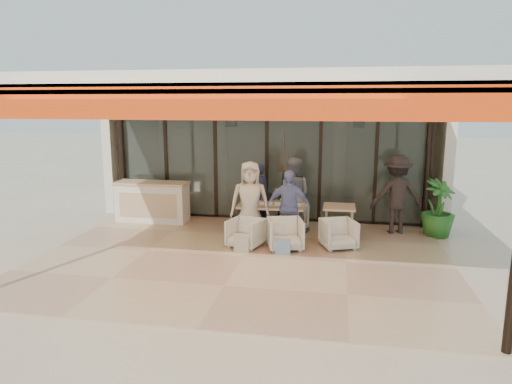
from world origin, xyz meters
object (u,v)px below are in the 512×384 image
Objects in this scene: dining_table at (272,206)px; side_chair at (339,233)px; chair_near_left at (246,232)px; chair_far_right at (294,212)px; diner_navy at (257,196)px; diner_grey at (292,195)px; standing_woman at (397,195)px; diner_periwinkle at (288,207)px; diner_cream at (250,201)px; side_table at (339,211)px; chair_near_right at (285,233)px; potted_palm at (438,208)px; chair_far_left at (261,211)px; host_counter at (152,201)px.

dining_table reaches higher than side_chair.
chair_near_left is at bearing 166.70° from side_chair.
chair_far_right is 1.08m from diner_navy.
standing_woman is at bearing -172.64° from diner_grey.
diner_periwinkle is 2.33× the size of side_chair.
diner_grey is 0.90m from diner_periwinkle.
diner_cream is 2.37× the size of side_table.
diner_periwinkle is at bearing 75.12° from chair_near_right.
dining_table is 0.62m from diner_navy.
standing_woman reaches higher than chair_far_right.
chair_near_left is 0.74m from diner_cream.
potted_palm reaches higher than dining_table.
standing_woman reaches higher than diner_navy.
chair_near_right reaches higher than chair_far_left.
diner_grey reaches higher than chair_near_left.
chair_far_left is at bearing -29.12° from diner_grey.
chair_near_right is (0.84, -1.90, 0.02)m from chair_far_left.
diner_periwinkle is (0.43, -0.46, 0.11)m from dining_table.
potted_palm is (4.14, 1.56, 0.32)m from chair_near_left.
chair_near_right is 0.41× the size of diner_cream.
standing_woman is at bearing 174.92° from potted_palm.
standing_woman is at bearing 19.58° from chair_near_right.
diner_navy is at bearing 103.50° from chair_far_left.
potted_palm reaches higher than chair_far_right.
chair_far_right is 0.73m from diner_grey.
chair_far_left is 0.92× the size of side_table.
dining_table is 2.18× the size of chair_far_left.
side_chair is at bearing -15.38° from diner_cream.
potted_palm is at bearing 162.78° from diner_navy.
host_counter is 3.96m from chair_near_right.
host_counter reaches higher than side_table.
potted_palm is (2.21, 0.55, 0.02)m from side_table.
chair_far_left is at bearing 118.66° from side_chair.
standing_woman is 0.95m from potted_palm.
diner_navy is (-0.84, 1.40, 0.45)m from chair_near_right.
diner_cream reaches higher than side_chair.
diner_grey reaches higher than side_table.
standing_woman is (2.39, -0.26, 0.57)m from chair_far_right.
diner_grey is (3.60, -0.23, 0.35)m from host_counter.
dining_table is 0.63m from diner_periwinkle.
host_counter is at bearing 172.43° from side_table.
diner_navy is 0.92× the size of diner_grey.
chair_far_right reaches higher than side_chair.
chair_near_left is (-0.84, -1.90, -0.01)m from chair_far_right.
chair_far_left is at bearing -14.68° from standing_woman.
diner_periwinkle is 2.65m from standing_woman.
diner_periwinkle is at bearing -17.49° from host_counter.
chair_far_right is 1.97m from side_chair.
chair_far_left is 4.16m from potted_palm.
diner_cream is (0.00, -1.40, 0.54)m from chair_far_left.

